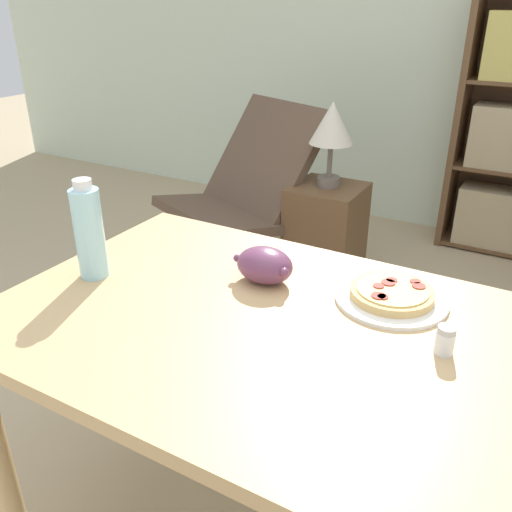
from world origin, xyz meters
TOP-DOWN VIEW (x-y plane):
  - wall_back at (0.00, 2.62)m, footprint 8.00×0.05m
  - dining_table at (0.03, 0.04)m, footprint 1.32×0.83m
  - pizza_on_plate at (0.20, 0.27)m, footprint 0.27×0.27m
  - grape_bunch at (-0.11, 0.20)m, footprint 0.16×0.12m
  - drink_bottle at (-0.50, 0.01)m, footprint 0.07×0.07m
  - salt_shaker at (0.36, 0.11)m, footprint 0.04×0.04m
  - lounge_chair_near at (-0.94, 1.45)m, footprint 0.84×0.94m
  - side_table at (-0.48, 1.52)m, footprint 0.34×0.34m
  - table_lamp at (-0.48, 1.52)m, footprint 0.21×0.21m

SIDE VIEW (x-z plane):
  - side_table at x=-0.48m, z-range 0.00..0.54m
  - lounge_chair_near at x=-0.94m, z-range -0.15..0.73m
  - dining_table at x=0.03m, z-range 0.27..1.00m
  - pizza_on_plate at x=0.20m, z-range 0.72..0.76m
  - salt_shaker at x=0.36m, z-range 0.73..0.79m
  - grape_bunch at x=-0.11m, z-range 0.73..0.82m
  - table_lamp at x=-0.48m, z-range 0.62..1.03m
  - drink_bottle at x=-0.50m, z-range 0.72..0.98m
  - wall_back at x=0.00m, z-range 0.00..2.60m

